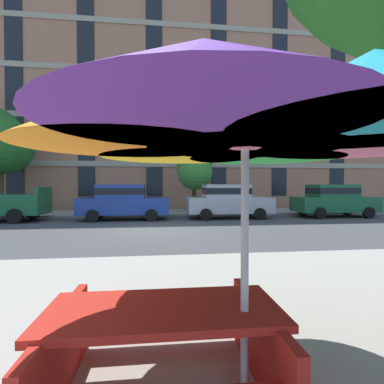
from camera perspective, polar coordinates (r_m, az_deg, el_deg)
ground_plane at (r=11.22m, az=-7.84°, el=-7.54°), size 120.00×120.00×0.00m
sidewalk_far at (r=17.96m, az=-7.48°, el=-4.05°), size 56.00×3.60×0.12m
apartment_building at (r=27.25m, az=-7.36°, el=18.06°), size 40.50×12.08×19.20m
sedan_blue at (r=14.90m, az=-13.43°, el=-1.72°), size 4.40×1.98×1.78m
sedan_silver at (r=15.26m, az=7.09°, el=-1.63°), size 4.40×1.98×1.78m
sedan_green at (r=17.67m, az=26.17°, el=-1.36°), size 4.40×1.98×1.78m
street_tree_middle at (r=17.75m, az=0.70°, el=4.94°), size 2.21×2.38×4.05m
patio_umbrella at (r=2.24m, az=10.46°, el=13.76°), size 3.25×3.02×2.48m
picnic_table at (r=2.54m, az=-5.61°, el=-27.53°), size 1.81×1.54×0.77m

